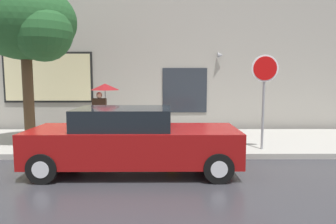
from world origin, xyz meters
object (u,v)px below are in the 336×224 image
object	(u,v)px
fire_hydrant	(172,137)
pedestrian_with_umbrella	(103,95)
street_tree	(28,24)
parked_car	(132,140)
stop_sign	(264,83)

from	to	relation	value
fire_hydrant	pedestrian_with_umbrella	bearing A→B (deg)	142.83
pedestrian_with_umbrella	fire_hydrant	bearing A→B (deg)	-37.17
street_tree	pedestrian_with_umbrella	bearing A→B (deg)	29.96
parked_car	fire_hydrant	xyz separation A→B (m)	(0.96, 1.62, -0.23)
fire_hydrant	pedestrian_with_umbrella	xyz separation A→B (m)	(-2.32, 1.76, 1.12)
parked_car	street_tree	bearing A→B (deg)	145.54
pedestrian_with_umbrella	stop_sign	bearing A→B (deg)	-20.21
street_tree	stop_sign	distance (m)	7.08
fire_hydrant	street_tree	world-z (taller)	street_tree
stop_sign	pedestrian_with_umbrella	bearing A→B (deg)	159.79
fire_hydrant	stop_sign	distance (m)	3.01
fire_hydrant	stop_sign	bearing A→B (deg)	-1.03
fire_hydrant	stop_sign	size ratio (longest dim) A/B	0.27
street_tree	stop_sign	bearing A→B (deg)	-5.76
fire_hydrant	parked_car	bearing A→B (deg)	-120.65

